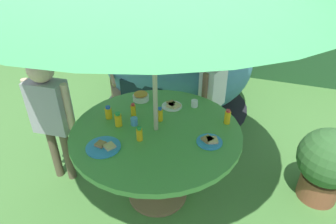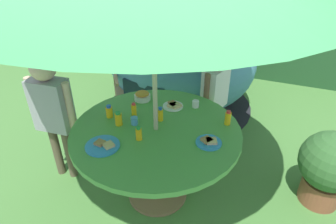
# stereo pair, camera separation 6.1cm
# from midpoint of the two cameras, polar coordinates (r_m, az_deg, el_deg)

# --- Properties ---
(ground_plane) EXTENTS (10.00, 10.00, 0.02)m
(ground_plane) POSITION_cam_midpoint_polar(r_m,az_deg,el_deg) (2.85, -2.64, -15.86)
(ground_plane) COLOR #477A38
(hedge_backdrop) EXTENTS (9.00, 0.70, 1.67)m
(hedge_backdrop) POSITION_cam_midpoint_polar(r_m,az_deg,el_deg) (5.24, 11.10, 17.35)
(hedge_backdrop) COLOR #234C28
(hedge_backdrop) RESTS_ON ground_plane
(garden_table) EXTENTS (1.38, 1.38, 0.74)m
(garden_table) POSITION_cam_midpoint_polar(r_m,az_deg,el_deg) (2.42, -3.00, -5.76)
(garden_table) COLOR brown
(garden_table) RESTS_ON ground_plane
(wooden_chair) EXTENTS (0.67, 0.67, 1.03)m
(wooden_chair) POSITION_cam_midpoint_polar(r_m,az_deg,el_deg) (3.65, -7.88, 6.57)
(wooden_chair) COLOR tan
(wooden_chair) RESTS_ON ground_plane
(dome_tent) EXTENTS (2.30, 2.30, 1.36)m
(dome_tent) POSITION_cam_midpoint_polar(r_m,az_deg,el_deg) (3.88, 1.31, 10.32)
(dome_tent) COLOR teal
(dome_tent) RESTS_ON ground_plane
(potted_plant) EXTENTS (0.52, 0.52, 0.72)m
(potted_plant) POSITION_cam_midpoint_polar(r_m,az_deg,el_deg) (2.87, 28.25, -8.79)
(potted_plant) COLOR brown
(potted_plant) RESTS_ON ground_plane
(child_in_white_shirt) EXTENTS (0.25, 0.38, 1.15)m
(child_in_white_shirt) POSITION_cam_midpoint_polar(r_m,az_deg,el_deg) (3.02, 8.22, 4.74)
(child_in_white_shirt) COLOR #3F3F47
(child_in_white_shirt) RESTS_ON ground_plane
(child_in_grey_shirt) EXTENTS (0.43, 0.21, 1.26)m
(child_in_grey_shirt) POSITION_cam_midpoint_polar(r_m,az_deg,el_deg) (2.73, -22.82, 0.92)
(child_in_grey_shirt) COLOR brown
(child_in_grey_shirt) RESTS_ON ground_plane
(snack_bowl) EXTENTS (0.15, 0.15, 0.08)m
(snack_bowl) POSITION_cam_midpoint_polar(r_m,az_deg,el_deg) (2.74, -5.99, 3.07)
(snack_bowl) COLOR white
(snack_bowl) RESTS_ON garden_table
(plate_center_back) EXTENTS (0.26, 0.26, 0.03)m
(plate_center_back) POSITION_cam_midpoint_polar(r_m,az_deg,el_deg) (2.21, -13.28, -6.64)
(plate_center_back) COLOR #338CD8
(plate_center_back) RESTS_ON garden_table
(plate_near_right) EXTENTS (0.19, 0.19, 0.03)m
(plate_near_right) POSITION_cam_midpoint_polar(r_m,az_deg,el_deg) (2.63, 0.16, 1.29)
(plate_near_right) COLOR white
(plate_near_right) RESTS_ON garden_table
(plate_near_left) EXTENTS (0.20, 0.20, 0.03)m
(plate_near_left) POSITION_cam_midpoint_polar(r_m,az_deg,el_deg) (2.22, 7.39, -5.67)
(plate_near_left) COLOR #338CD8
(plate_near_left) RESTS_ON garden_table
(juice_bottle_far_left) EXTENTS (0.05, 0.05, 0.12)m
(juice_bottle_far_left) POSITION_cam_midpoint_polar(r_m,az_deg,el_deg) (2.21, -6.41, -4.34)
(juice_bottle_far_left) COLOR yellow
(juice_bottle_far_left) RESTS_ON garden_table
(juice_bottle_far_right) EXTENTS (0.05, 0.05, 0.13)m
(juice_bottle_far_right) POSITION_cam_midpoint_polar(r_m,az_deg,el_deg) (2.43, 10.89, -0.98)
(juice_bottle_far_right) COLOR yellow
(juice_bottle_far_right) RESTS_ON garden_table
(juice_bottle_center_front) EXTENTS (0.06, 0.06, 0.11)m
(juice_bottle_center_front) POSITION_cam_midpoint_polar(r_m,az_deg,el_deg) (2.51, -12.29, -0.11)
(juice_bottle_center_front) COLOR yellow
(juice_bottle_center_front) RESTS_ON garden_table
(juice_bottle_mid_left) EXTENTS (0.06, 0.06, 0.12)m
(juice_bottle_mid_left) POSITION_cam_midpoint_polar(r_m,az_deg,el_deg) (2.39, -10.46, -1.48)
(juice_bottle_mid_left) COLOR yellow
(juice_bottle_mid_left) RESTS_ON garden_table
(juice_bottle_mid_right) EXTENTS (0.04, 0.04, 0.12)m
(juice_bottle_mid_right) POSITION_cam_midpoint_polar(r_m,az_deg,el_deg) (2.50, -7.53, 0.32)
(juice_bottle_mid_right) COLOR yellow
(juice_bottle_mid_right) RESTS_ON garden_table
(juice_bottle_front_edge) EXTENTS (0.05, 0.05, 0.12)m
(juice_bottle_front_edge) POSITION_cam_midpoint_polar(r_m,az_deg,el_deg) (2.42, -2.29, -0.50)
(juice_bottle_front_edge) COLOR yellow
(juice_bottle_front_edge) RESTS_ON garden_table
(cup_near) EXTENTS (0.06, 0.06, 0.06)m
(cup_near) POSITION_cam_midpoint_polar(r_m,az_deg,el_deg) (2.63, 4.56, 1.67)
(cup_near) COLOR white
(cup_near) RESTS_ON garden_table
(cup_far) EXTENTS (0.06, 0.06, 0.06)m
(cup_far) POSITION_cam_midpoint_polar(r_m,az_deg,el_deg) (2.40, -7.38, -1.84)
(cup_far) COLOR #4C99D8
(cup_far) RESTS_ON garden_table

